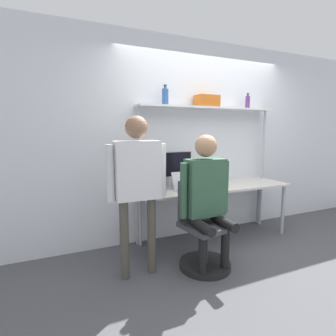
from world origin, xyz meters
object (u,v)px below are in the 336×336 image
object	(u,v)px
person_standing	(137,176)
bottle_purple	(248,102)
laptop	(187,185)
bottle_blue	(165,97)
person_seated	(207,191)
storage_box	(207,101)
office_chair	(203,240)
cell_phone	(210,188)
monitor	(171,167)

from	to	relation	value
person_standing	bottle_purple	xyz separation A→B (m)	(1.87, 0.66, 0.85)
laptop	bottle_blue	distance (m)	1.14
laptop	bottle_blue	bearing A→B (deg)	129.93
person_seated	storage_box	size ratio (longest dim) A/B	4.73
laptop	person_seated	distance (m)	0.58
laptop	storage_box	bearing A→B (deg)	29.14
office_chair	cell_phone	bearing A→B (deg)	50.67
person_standing	person_seated	bearing A→B (deg)	-11.93
person_seated	person_standing	distance (m)	0.75
monitor	person_seated	xyz separation A→B (m)	(0.07, -0.78, -0.15)
person_seated	person_standing	world-z (taller)	person_standing
bottle_purple	office_chair	bearing A→B (deg)	-146.90
person_standing	bottle_blue	distance (m)	1.23
bottle_blue	storage_box	size ratio (longest dim) A/B	0.82
cell_phone	laptop	bearing A→B (deg)	165.05
cell_phone	storage_box	size ratio (longest dim) A/B	0.49
office_chair	storage_box	distance (m)	1.82
person_seated	bottle_purple	distance (m)	1.75
person_seated	storage_box	xyz separation A→B (m)	(0.48, 0.81, 1.02)
cell_phone	office_chair	size ratio (longest dim) A/B	0.16
person_seated	bottle_purple	xyz separation A→B (m)	(1.16, 0.81, 1.03)
monitor	bottle_blue	size ratio (longest dim) A/B	2.40
laptop	person_seated	xyz separation A→B (m)	(-0.06, -0.58, 0.06)
office_chair	bottle_purple	size ratio (longest dim) A/B	4.34
bottle_purple	storage_box	distance (m)	0.69
monitor	cell_phone	distance (m)	0.58
bottle_blue	storage_box	distance (m)	0.61
monitor	laptop	world-z (taller)	monitor
office_chair	bottle_purple	bearing A→B (deg)	33.10
monitor	office_chair	size ratio (longest dim) A/B	0.63
office_chair	storage_box	world-z (taller)	storage_box
cell_phone	person_seated	distance (m)	0.62
office_chair	person_standing	xyz separation A→B (m)	(-0.70, 0.11, 0.75)
bottle_blue	bottle_purple	bearing A→B (deg)	-0.00
bottle_blue	laptop	bearing A→B (deg)	-50.07
cell_phone	person_standing	xyz separation A→B (m)	(-1.07, -0.35, 0.29)
monitor	office_chair	bearing A→B (deg)	-85.26
person_standing	bottle_blue	size ratio (longest dim) A/B	6.53
bottle_blue	storage_box	xyz separation A→B (m)	(0.61, -0.00, -0.03)
cell_phone	office_chair	xyz separation A→B (m)	(-0.37, -0.45, -0.45)
laptop	person_standing	bearing A→B (deg)	-151.03
cell_phone	bottle_purple	world-z (taller)	bottle_purple
monitor	bottle_purple	bearing A→B (deg)	1.42
laptop	bottle_purple	size ratio (longest dim) A/B	1.62
storage_box	laptop	bearing A→B (deg)	-150.86
monitor	bottle_purple	world-z (taller)	bottle_purple
cell_phone	storage_box	xyz separation A→B (m)	(0.11, 0.31, 1.13)
monitor	bottle_blue	distance (m)	0.90
office_chair	bottle_blue	world-z (taller)	bottle_blue
person_seated	cell_phone	bearing A→B (deg)	53.75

